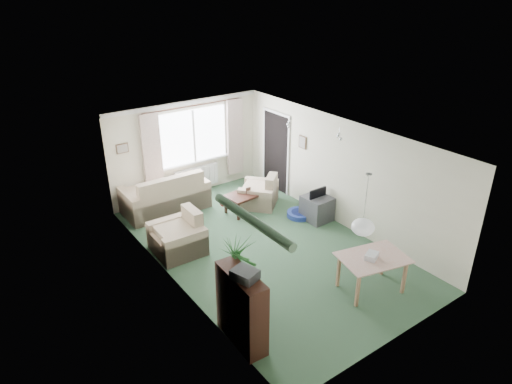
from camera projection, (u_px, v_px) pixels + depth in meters
ground at (264, 248)px, 9.35m from camera, size 6.50×6.50×0.00m
window at (193, 136)px, 11.20m from camera, size 1.80×0.03×1.30m
curtain_rod at (193, 106)px, 10.81m from camera, size 2.60×0.03×0.03m
curtain_left at (152, 155)px, 10.62m from camera, size 0.45×0.08×2.00m
curtain_right at (235, 137)px, 11.83m from camera, size 0.45×0.08×2.00m
radiator at (197, 177)px, 11.64m from camera, size 1.20×0.10×0.55m
doorway at (276, 152)px, 11.59m from camera, size 0.03×0.95×2.00m
pendant_lamp at (363, 227)px, 7.13m from camera, size 0.36×0.36×0.36m
tinsel_garland at (252, 220)px, 5.68m from camera, size 1.60×1.60×0.12m
bauble_cluster_a at (289, 122)px, 9.75m from camera, size 0.20×0.20×0.20m
bauble_cluster_b at (339, 134)px, 9.03m from camera, size 0.20×0.20×0.20m
wall_picture_back at (122, 148)px, 10.23m from camera, size 0.28×0.03×0.22m
wall_picture_right at (303, 142)px, 10.62m from camera, size 0.03×0.24×0.30m
sofa at (165, 191)px, 10.70m from camera, size 1.95×1.04×0.97m
armchair_corner at (258, 190)px, 10.99m from camera, size 1.20×1.20×0.78m
armchair_left at (177, 233)px, 9.05m from camera, size 0.94×0.99×0.87m
coffee_table at (247, 202)px, 10.77m from camera, size 1.07×0.67×0.46m
photo_frame at (248, 190)px, 10.60m from camera, size 0.12×0.03×0.16m
bookshelf at (242, 308)px, 6.72m from camera, size 0.38×1.00×1.21m
hifi_box at (245, 274)px, 6.34m from camera, size 0.37×0.42×0.14m
houseplant at (237, 281)px, 7.05m from camera, size 0.71×0.71×1.54m
dining_table at (371, 274)px, 7.97m from camera, size 1.18×0.92×0.66m
gift_box at (372, 256)px, 7.77m from camera, size 0.30×0.27×0.12m
tv_cube at (317, 208)px, 10.35m from camera, size 0.57×0.62×0.56m
pet_bed at (300, 214)px, 10.56m from camera, size 0.67×0.67×0.12m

